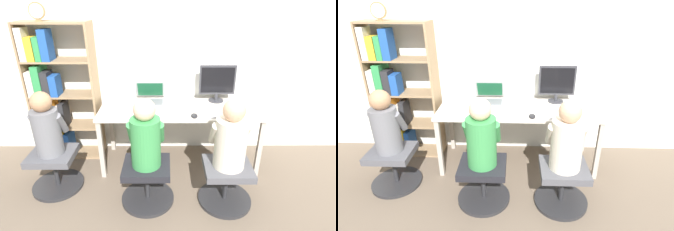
% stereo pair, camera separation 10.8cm
% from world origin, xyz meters
% --- Properties ---
extents(ground_plane, '(14.00, 14.00, 0.00)m').
position_xyz_m(ground_plane, '(0.00, 0.00, 0.00)').
color(ground_plane, brown).
extents(wall_back, '(10.00, 0.05, 2.60)m').
position_xyz_m(wall_back, '(0.00, 0.75, 1.30)').
color(wall_back, silver).
rests_on(wall_back, ground_plane).
extents(desk, '(1.86, 0.68, 0.75)m').
position_xyz_m(desk, '(0.00, 0.34, 0.67)').
color(desk, beige).
rests_on(desk, ground_plane).
extents(desktop_monitor, '(0.44, 0.18, 0.45)m').
position_xyz_m(desktop_monitor, '(0.46, 0.56, 0.98)').
color(desktop_monitor, '#333338').
rests_on(desktop_monitor, desk).
extents(laptop, '(0.36, 0.34, 0.24)m').
position_xyz_m(laptop, '(-0.36, 0.53, 0.80)').
color(laptop, gray).
rests_on(laptop, desk).
extents(keyboard, '(0.43, 0.13, 0.03)m').
position_xyz_m(keyboard, '(0.44, 0.12, 0.76)').
color(keyboard, '#B2B2B7').
rests_on(keyboard, desk).
extents(computer_mouse_by_keyboard, '(0.07, 0.12, 0.03)m').
position_xyz_m(computer_mouse_by_keyboard, '(0.15, 0.09, 0.76)').
color(computer_mouse_by_keyboard, black).
rests_on(computer_mouse_by_keyboard, desk).
extents(office_chair_left, '(0.54, 0.54, 0.44)m').
position_xyz_m(office_chair_left, '(0.44, -0.37, 0.23)').
color(office_chair_left, '#262628').
rests_on(office_chair_left, ground_plane).
extents(office_chair_right, '(0.54, 0.54, 0.44)m').
position_xyz_m(office_chair_right, '(-0.35, -0.35, 0.23)').
color(office_chair_right, '#262628').
rests_on(office_chair_right, ground_plane).
extents(person_at_monitor, '(0.37, 0.33, 0.69)m').
position_xyz_m(person_at_monitor, '(0.44, -0.36, 0.74)').
color(person_at_monitor, beige).
rests_on(person_at_monitor, office_chair_left).
extents(person_at_laptop, '(0.35, 0.32, 0.69)m').
position_xyz_m(person_at_laptop, '(-0.35, -0.34, 0.75)').
color(person_at_laptop, '#388C47').
rests_on(person_at_laptop, office_chair_right).
extents(bookshelf, '(0.80, 0.31, 1.70)m').
position_xyz_m(bookshelf, '(-1.52, 0.52, 0.77)').
color(bookshelf, '#997A56').
rests_on(bookshelf, ground_plane).
extents(desk_clock, '(0.17, 0.03, 0.19)m').
position_xyz_m(desk_clock, '(-1.50, 0.45, 1.80)').
color(desk_clock, olive).
rests_on(desk_clock, bookshelf).
extents(office_chair_side, '(0.54, 0.54, 0.44)m').
position_xyz_m(office_chair_side, '(-1.37, -0.13, 0.23)').
color(office_chair_side, '#262628').
rests_on(office_chair_side, ground_plane).
extents(person_near_shelf, '(0.33, 0.31, 0.68)m').
position_xyz_m(person_near_shelf, '(-1.37, -0.13, 0.75)').
color(person_near_shelf, slate).
rests_on(person_near_shelf, office_chair_side).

